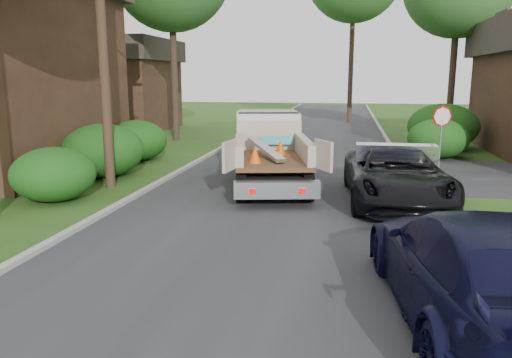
{
  "coord_description": "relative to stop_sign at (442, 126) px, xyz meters",
  "views": [
    {
      "loc": [
        1.94,
        -9.55,
        3.45
      ],
      "look_at": [
        -0.06,
        1.28,
        1.2
      ],
      "focal_mm": 35.0,
      "sensor_mm": 36.0,
      "label": 1
    }
  ],
  "objects": [
    {
      "name": "ground",
      "position": [
        -5.2,
        -9.0,
        -1.78
      ],
      "size": [
        120.0,
        120.0,
        0.0
      ],
      "primitive_type": "plane",
      "color": "#2A4B15",
      "rests_on": "ground"
    },
    {
      "name": "hedge_right_a",
      "position": [
        0.6,
        4.0,
        -0.93
      ],
      "size": [
        2.6,
        2.6,
        1.7
      ],
      "primitive_type": "ellipsoid",
      "color": "#104912",
      "rests_on": "ground"
    },
    {
      "name": "black_pickup",
      "position": [
        -1.9,
        -4.5,
        -0.99
      ],
      "size": [
        2.93,
        5.77,
        1.56
      ],
      "primitive_type": "imported",
      "rotation": [
        0.0,
        0.0,
        0.06
      ],
      "color": "black",
      "rests_on": "ground"
    },
    {
      "name": "utility_pole",
      "position": [
        -10.68,
        -4.02,
        3.4
      ],
      "size": [
        2.42,
        1.25,
        10.0
      ],
      "color": "#382619",
      "rests_on": "ground"
    },
    {
      "name": "curb_right",
      "position": [
        -1.1,
        1.0,
        -1.72
      ],
      "size": [
        0.2,
        90.0,
        0.12
      ],
      "primitive_type": "cube",
      "color": "#9E9E99",
      "rests_on": "ground"
    },
    {
      "name": "navy_suv",
      "position": [
        -1.4,
        -11.5,
        -0.95
      ],
      "size": [
        2.94,
        5.9,
        1.65
      ],
      "primitive_type": "imported",
      "rotation": [
        0.0,
        0.0,
        3.26
      ],
      "color": "black",
      "rests_on": "ground"
    },
    {
      "name": "flatbed_truck",
      "position": [
        -5.84,
        -2.16,
        -0.53
      ],
      "size": [
        3.71,
        6.44,
        2.3
      ],
      "rotation": [
        0.0,
        0.0,
        0.21
      ],
      "color": "black",
      "rests_on": "ground"
    },
    {
      "name": "stop_sign",
      "position": [
        0.0,
        0.0,
        0.0
      ],
      "size": [
        0.71,
        0.32,
        2.48
      ],
      "color": "slate",
      "rests_on": "ground"
    },
    {
      "name": "house_left_far",
      "position": [
        -18.7,
        13.0,
        1.27
      ],
      "size": [
        7.56,
        7.56,
        6.0
      ],
      "color": "#362116",
      "rests_on": "ground"
    },
    {
      "name": "hedge_left_b",
      "position": [
        -11.7,
        -2.5,
        -0.84
      ],
      "size": [
        2.86,
        2.86,
        1.87
      ],
      "primitive_type": "ellipsoid",
      "color": "#104912",
      "rests_on": "ground"
    },
    {
      "name": "hedge_right_b",
      "position": [
        1.3,
        7.0,
        -0.67
      ],
      "size": [
        3.38,
        3.38,
        2.21
      ],
      "primitive_type": "ellipsoid",
      "color": "#104912",
      "rests_on": "ground"
    },
    {
      "name": "hedge_left_a",
      "position": [
        -11.4,
        -6.0,
        -1.01
      ],
      "size": [
        2.34,
        2.34,
        1.53
      ],
      "primitive_type": "ellipsoid",
      "color": "#104912",
      "rests_on": "ground"
    },
    {
      "name": "curb_left",
      "position": [
        -9.3,
        1.0,
        -1.72
      ],
      "size": [
        0.2,
        90.0,
        0.12
      ],
      "primitive_type": "cube",
      "color": "#9E9E99",
      "rests_on": "ground"
    },
    {
      "name": "hedge_left_c",
      "position": [
        -12.0,
        1.0,
        -0.93
      ],
      "size": [
        2.6,
        2.6,
        1.7
      ],
      "primitive_type": "ellipsoid",
      "color": "#104912",
      "rests_on": "ground"
    },
    {
      "name": "road",
      "position": [
        -5.2,
        1.0,
        -1.77
      ],
      "size": [
        8.0,
        90.0,
        0.02
      ],
      "primitive_type": "cube",
      "color": "#28282B",
      "rests_on": "ground"
    }
  ]
}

